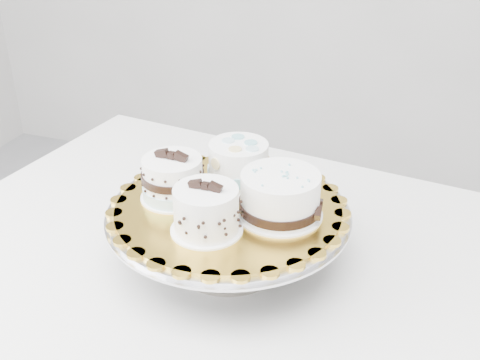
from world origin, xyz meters
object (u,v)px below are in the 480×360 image
(cake_board, at_px, (228,207))
(cake_swirl, at_px, (206,211))
(cake_ribbon, at_px, (281,197))
(cake_dots, at_px, (239,163))
(cake_banded, at_px, (173,180))
(cake_stand, at_px, (229,226))
(table, at_px, (265,302))

(cake_board, relative_size, cake_swirl, 3.33)
(cake_swirl, height_order, cake_ribbon, cake_swirl)
(cake_dots, relative_size, cake_ribbon, 0.86)
(cake_banded, bearing_deg, cake_stand, 5.86)
(cake_board, xyz_separation_m, cake_ribbon, (0.08, 0.00, 0.03))
(table, distance_m, cake_stand, 0.16)
(table, relative_size, cake_board, 3.70)
(table, distance_m, cake_ribbon, 0.22)
(cake_banded, height_order, cake_dots, cake_banded)
(table, bearing_deg, cake_dots, 148.20)
(cake_swirl, bearing_deg, cake_banded, 140.07)
(cake_banded, distance_m, cake_dots, 0.11)
(cake_board, distance_m, cake_dots, 0.08)
(cake_board, distance_m, cake_banded, 0.09)
(cake_ribbon, bearing_deg, cake_dots, 133.86)
(cake_stand, distance_m, cake_swirl, 0.10)
(cake_stand, relative_size, cake_swirl, 3.62)
(cake_ribbon, bearing_deg, cake_stand, 173.08)
(cake_swirl, xyz_separation_m, cake_ribbon, (0.09, 0.08, -0.00))
(table, height_order, cake_board, cake_board)
(table, xyz_separation_m, cake_swirl, (-0.06, -0.09, 0.22))
(cake_stand, xyz_separation_m, cake_dots, (-0.01, 0.07, 0.07))
(table, xyz_separation_m, cake_ribbon, (0.03, -0.02, 0.22))
(cake_swirl, height_order, cake_dots, cake_swirl)
(table, bearing_deg, cake_stand, -153.93)
(cake_banded, distance_m, cake_ribbon, 0.17)
(cake_stand, xyz_separation_m, cake_ribbon, (0.08, 0.00, 0.07))
(cake_board, xyz_separation_m, cake_banded, (-0.09, -0.00, 0.03))
(cake_banded, height_order, cake_ribbon, cake_banded)
(cake_banded, xyz_separation_m, cake_ribbon, (0.17, 0.01, -0.00))
(cake_stand, distance_m, cake_dots, 0.10)
(table, relative_size, cake_stand, 3.40)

